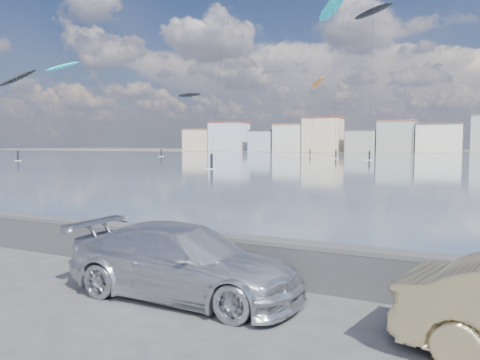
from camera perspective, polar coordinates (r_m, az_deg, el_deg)
name	(u,v)px	position (r m, az deg, el deg)	size (l,w,h in m)	color
ground	(102,305)	(9.79, -16.49, -14.36)	(700.00, 700.00, 0.00)	#333335
bay_water	(438,161)	(98.48, 23.03, 2.18)	(500.00, 177.00, 0.00)	#394862
far_shore_strip	(458,152)	(206.85, 25.02, 3.07)	(500.00, 60.00, 0.00)	#4C473D
seawall	(180,248)	(11.67, -7.35, -8.21)	(400.00, 0.36, 1.08)	#28282B
far_buildings	(461,137)	(192.81, 25.34, 4.78)	(240.79, 13.26, 14.60)	beige
car_silver	(184,261)	(9.74, -6.87, -9.83)	(2.05, 5.05, 1.47)	silver
kitesurfer_0	(189,96)	(136.42, -6.24, 10.20)	(10.48, 17.06, 17.91)	black
kitesurfer_1	(373,13)	(110.42, 15.90, 19.04)	(10.27, 13.68, 32.94)	black
kitesurfer_2	(61,68)	(109.57, -20.98, 12.59)	(7.78, 14.67, 21.26)	#19BFBF
kitesurfer_4	(317,84)	(142.63, 9.43, 11.48)	(7.18, 11.03, 23.30)	orange
kitesurfer_8	(17,79)	(110.27, -25.53, 11.07)	(7.00, 20.40, 19.82)	black
kitesurfer_10	(332,8)	(117.16, 11.17, 19.87)	(9.79, 10.62, 38.12)	#19BFBF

